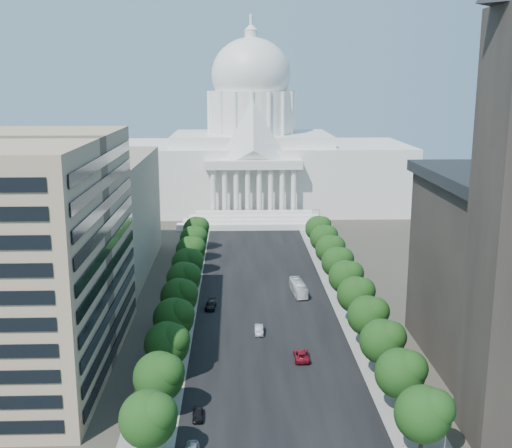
{
  "coord_description": "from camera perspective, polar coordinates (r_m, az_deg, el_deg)",
  "views": [
    {
      "loc": [
        -6.53,
        -63.91,
        49.03
      ],
      "look_at": [
        -1.75,
        77.69,
        17.18
      ],
      "focal_mm": 45.0,
      "sensor_mm": 36.0,
      "label": 1
    }
  ],
  "objects": [
    {
      "name": "tree_r_e",
      "position": [
        133.18,
        8.99,
        -6.14
      ],
      "size": [
        7.79,
        7.6,
        9.97
      ],
      "color": "#33261C",
      "rests_on": "ground"
    },
    {
      "name": "streetlight_d",
      "position": [
        157.29,
        7.83,
        -3.4
      ],
      "size": [
        2.61,
        0.44,
        9.0
      ],
      "color": "gray",
      "rests_on": "ground"
    },
    {
      "name": "tree_l_i",
      "position": [
        177.27,
        -5.48,
        -1.29
      ],
      "size": [
        7.79,
        7.6,
        9.97
      ],
      "color": "#33261C",
      "rests_on": "ground"
    },
    {
      "name": "tree_l_c",
      "position": [
        109.0,
        -7.77,
        -10.45
      ],
      "size": [
        7.79,
        7.6,
        9.97
      ],
      "color": "#33261C",
      "rests_on": "ground"
    },
    {
      "name": "tree_l_g",
      "position": [
        154.14,
        -6.01,
        -3.44
      ],
      "size": [
        7.79,
        7.6,
        9.97
      ],
      "color": "#33261C",
      "rests_on": "ground"
    },
    {
      "name": "tree_l_e",
      "position": [
        131.31,
        -6.73,
        -6.34
      ],
      "size": [
        7.79,
        7.6,
        9.97
      ],
      "color": "#33261C",
      "rests_on": "ground"
    },
    {
      "name": "tree_r_f",
      "position": [
        144.4,
        8.1,
        -4.61
      ],
      "size": [
        7.79,
        7.6,
        9.97
      ],
      "color": "#33261C",
      "rests_on": "ground"
    },
    {
      "name": "streetlight_e",
      "position": [
        181.14,
        6.52,
        -1.21
      ],
      "size": [
        2.61,
        0.44,
        9.0
      ],
      "color": "gray",
      "rests_on": "ground"
    },
    {
      "name": "streetlight_f",
      "position": [
        205.26,
        5.51,
        0.46
      ],
      "size": [
        2.61,
        0.44,
        9.0
      ],
      "color": "gray",
      "rests_on": "ground"
    },
    {
      "name": "tree_l_b",
      "position": [
        98.14,
        -8.47,
        -13.19
      ],
      "size": [
        7.79,
        7.6,
        9.97
      ],
      "color": "#33261C",
      "rests_on": "ground"
    },
    {
      "name": "tree_l_h",
      "position": [
        165.67,
        -5.72,
        -2.29
      ],
      "size": [
        7.79,
        7.6,
        9.97
      ],
      "color": "#33261C",
      "rests_on": "ground"
    },
    {
      "name": "tree_r_c",
      "position": [
        111.25,
        11.32,
        -10.1
      ],
      "size": [
        7.79,
        7.6,
        9.97
      ],
      "color": "#33261C",
      "rests_on": "ground"
    },
    {
      "name": "streetlight_b",
      "position": [
        111.13,
        12.2,
        -10.52
      ],
      "size": [
        2.61,
        0.44,
        9.0
      ],
      "color": "gray",
      "rests_on": "ground"
    },
    {
      "name": "car_dark_a",
      "position": [
        99.37,
        -5.19,
        -16.5
      ],
      "size": [
        1.82,
        4.13,
        1.38
      ],
      "primitive_type": "imported",
      "rotation": [
        0.0,
        0.0,
        0.05
      ],
      "color": "black",
      "rests_on": "ground"
    },
    {
      "name": "tree_r_a",
      "position": [
        90.36,
        14.87,
        -15.9
      ],
      "size": [
        7.79,
        7.6,
        9.97
      ],
      "color": "#33261C",
      "rests_on": "ground"
    },
    {
      "name": "car_silver",
      "position": [
        128.52,
        0.26,
        -9.38
      ],
      "size": [
        1.74,
        4.76,
        1.56
      ],
      "primitive_type": "imported",
      "rotation": [
        0.0,
        0.0,
        -0.02
      ],
      "color": "#AAACB2",
      "rests_on": "ground"
    },
    {
      "name": "tree_l_j",
      "position": [
        188.92,
        -5.26,
        -0.41
      ],
      "size": [
        7.79,
        7.6,
        9.97
      ],
      "color": "#33261C",
      "rests_on": "ground"
    },
    {
      "name": "car_dark_b",
      "position": [
        142.15,
        -4.05,
        -7.21
      ],
      "size": [
        2.58,
        5.51,
        1.56
      ],
      "primitive_type": "imported",
      "rotation": [
        0.0,
        0.0,
        -0.08
      ],
      "color": "black",
      "rests_on": "ground"
    },
    {
      "name": "capitol",
      "position": [
        250.58,
        -0.43,
        6.02
      ],
      "size": [
        120.0,
        56.0,
        73.0
      ],
      "color": "white",
      "rests_on": "ground"
    },
    {
      "name": "streetlight_a",
      "position": [
        89.61,
        16.19,
        -16.71
      ],
      "size": [
        2.61,
        0.44,
        9.0
      ],
      "color": "gray",
      "rests_on": "ground"
    },
    {
      "name": "tree_l_f",
      "position": [
        142.68,
        -6.34,
        -4.77
      ],
      "size": [
        7.79,
        7.6,
        9.97
      ],
      "color": "#33261C",
      "rests_on": "ground"
    },
    {
      "name": "tree_r_g",
      "position": [
        155.73,
        7.34,
        -3.3
      ],
      "size": [
        7.79,
        7.6,
        9.97
      ],
      "color": "#33261C",
      "rests_on": "ground"
    },
    {
      "name": "road_asphalt",
      "position": [
        161.67,
        0.48,
        -4.99
      ],
      "size": [
        30.0,
        260.0,
        0.01
      ],
      "primitive_type": "cube",
      "color": "black",
      "rests_on": "ground"
    },
    {
      "name": "tree_r_h",
      "position": [
        167.16,
        6.69,
        -2.18
      ],
      "size": [
        7.79,
        7.6,
        9.97
      ],
      "color": "#33261C",
      "rests_on": "ground"
    },
    {
      "name": "tree_r_d",
      "position": [
        122.12,
        10.04,
        -7.94
      ],
      "size": [
        7.79,
        7.6,
        9.97
      ],
      "color": "#33261C",
      "rests_on": "ground"
    },
    {
      "name": "tree_r_i",
      "position": [
        178.66,
        6.13,
        -1.19
      ],
      "size": [
        7.79,
        7.6,
        9.97
      ],
      "color": "#33261C",
      "rests_on": "ground"
    },
    {
      "name": "sidewalk_right",
      "position": [
        163.54,
        7.17,
        -4.88
      ],
      "size": [
        8.0,
        260.0,
        0.02
      ],
      "primitive_type": "cube",
      "color": "gray",
      "rests_on": "ground"
    },
    {
      "name": "tree_l_a",
      "position": [
        87.58,
        -9.38,
        -16.6
      ],
      "size": [
        7.79,
        7.6,
        9.97
      ],
      "color": "#33261C",
      "rests_on": "ground"
    },
    {
      "name": "office_block_left_far",
      "position": [
        172.47,
        -15.81,
        0.8
      ],
      "size": [
        38.0,
        52.0,
        30.0
      ],
      "primitive_type": "cube",
      "color": "gray",
      "rests_on": "ground"
    },
    {
      "name": "tree_r_j",
      "position": [
        190.22,
        5.63,
        -0.33
      ],
      "size": [
        7.79,
        7.6,
        9.97
      ],
      "color": "#33261C",
      "rests_on": "ground"
    },
    {
      "name": "tree_l_d",
      "position": [
        120.08,
        -7.2,
        -8.2
      ],
      "size": [
        7.79,
        7.6,
        9.97
      ],
      "color": "#33261C",
      "rests_on": "ground"
    },
    {
      "name": "city_bus",
      "position": [
        151.2,
        3.79,
        -5.68
      ],
      "size": [
        3.49,
        11.05,
        3.03
      ],
      "primitive_type": "imported",
      "rotation": [
        0.0,
        0.0,
        0.09
      ],
      "color": "white",
      "rests_on": "ground"
    },
    {
      "name": "sidewalk_left",
      "position": [
        162.02,
        -6.28,
        -5.03
      ],
      "size": [
        8.0,
        260.0,
        0.02
      ],
      "primitive_type": "cube",
      "color": "gray",
      "rests_on": "ground"
    },
    {
      "name": "streetlight_c",
      "position": [
        133.87,
        9.62,
        -6.35
      ],
      "size": [
        2.61,
        0.44,
        9.0
      ],
      "color": "gray",
      "rests_on": "ground"
    },
    {
      "name": "car_red",
      "position": [
        117.63,
        4.07,
        -11.57
      ],
      "size": [
        2.74,
        5.76,
        1.59
      ],
      "primitive_type": "imported",
      "rotation": [
        0.0,
        0.0,
        3.12
      ],
      "color": "maroon",
      "rests_on": "ground"
    },
    {
      "name": "tree_r_b",
      "position": [
        100.63,
        12.89,
        -12.7
      ],
      "size": [
        7.79,
        7.6,
        9.97
      ],
      "color": "#33261C",
      "rests_on": "ground"
    }
  ]
}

